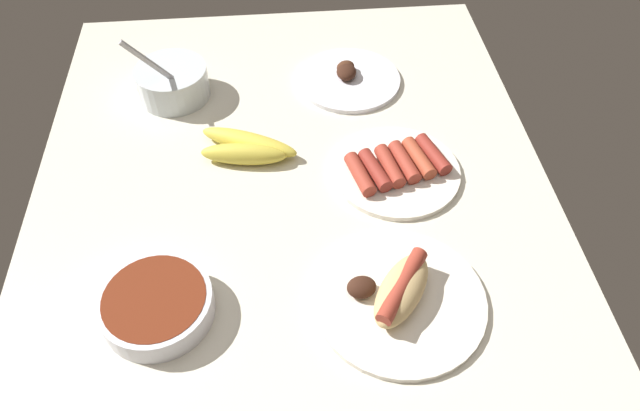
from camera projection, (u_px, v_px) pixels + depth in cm
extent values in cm
cube|color=silver|center=(295.00, 209.00, 102.48)|extent=(120.00, 90.00, 3.00)
ellipsoid|color=gold|center=(249.00, 142.00, 108.84)|extent=(11.36, 18.60, 3.50)
ellipsoid|color=gold|center=(244.00, 154.00, 106.51)|extent=(6.10, 15.78, 3.86)
cylinder|color=white|center=(396.00, 171.00, 105.71)|extent=(22.61, 22.61, 1.00)
cylinder|color=#9E3828|center=(360.00, 174.00, 102.74)|extent=(9.26, 4.65, 2.56)
cylinder|color=maroon|center=(375.00, 170.00, 103.39)|extent=(9.27, 5.07, 2.56)
cylinder|color=#9E3828|center=(390.00, 166.00, 104.04)|extent=(9.24, 4.32, 2.56)
cylinder|color=#9E3828|center=(404.00, 162.00, 104.69)|extent=(9.26, 4.56, 2.56)
cylinder|color=#AD472D|center=(419.00, 158.00, 105.35)|extent=(9.27, 4.83, 2.56)
cylinder|color=maroon|center=(433.00, 154.00, 106.00)|extent=(9.26, 5.22, 2.56)
cylinder|color=silver|center=(173.00, 82.00, 118.15)|extent=(14.14, 14.14, 6.38)
cylinder|color=beige|center=(171.00, 77.00, 117.19)|extent=(12.44, 12.44, 2.87)
cube|color=#B7B7BC|center=(156.00, 67.00, 111.38)|extent=(2.54, 10.62, 12.98)
cylinder|color=white|center=(349.00, 80.00, 123.10)|extent=(21.10, 21.10, 1.00)
ellipsoid|color=#472819|center=(345.00, 67.00, 123.16)|extent=(4.48, 4.83, 2.36)
ellipsoid|color=#381E14|center=(346.00, 72.00, 121.98)|extent=(5.54, 4.69, 2.48)
cylinder|color=white|center=(157.00, 305.00, 85.79)|extent=(16.41, 16.41, 4.07)
cylinder|color=maroon|center=(154.00, 299.00, 84.56)|extent=(14.77, 14.77, 1.00)
cylinder|color=white|center=(400.00, 300.00, 88.18)|extent=(25.61, 25.61, 1.00)
ellipsoid|color=tan|center=(401.00, 290.00, 86.15)|extent=(14.83, 12.72, 4.40)
cylinder|color=#9E3828|center=(402.00, 285.00, 85.24)|extent=(12.24, 9.35, 2.40)
ellipsoid|color=#381E14|center=(362.00, 287.00, 87.40)|extent=(4.02, 4.74, 2.80)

